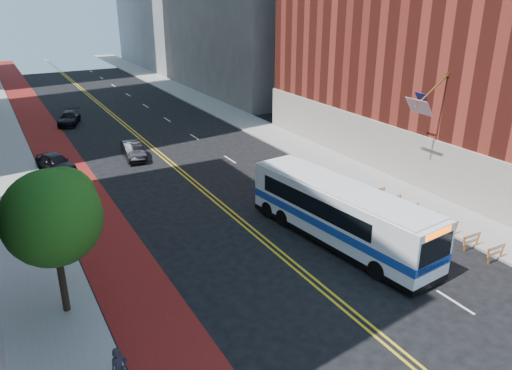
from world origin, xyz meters
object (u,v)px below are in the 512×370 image
object	(u,v)px
car_b	(133,151)
car_c	(69,118)
car_a	(56,162)
street_tree	(53,214)
transit_bus	(338,212)
pedestrian	(120,370)

from	to	relation	value
car_b	car_c	world-z (taller)	car_b
car_a	car_c	xyz separation A→B (m)	(3.59, 14.94, -0.05)
car_a	car_b	xyz separation A→B (m)	(6.35, 0.01, 0.01)
street_tree	car_a	distance (m)	20.78
street_tree	car_b	world-z (taller)	street_tree
street_tree	car_b	size ratio (longest dim) A/B	1.52
car_b	transit_bus	bearing A→B (deg)	-68.02
street_tree	pedestrian	distance (m)	7.24
car_c	car_b	bearing A→B (deg)	-59.95
car_c	pedestrian	distance (m)	41.54
transit_bus	car_b	size ratio (longest dim) A/B	2.94
transit_bus	car_a	xyz separation A→B (m)	(-12.39, 20.61, -1.10)
street_tree	car_a	size ratio (longest dim) A/B	1.59
transit_bus	car_c	bearing A→B (deg)	97.06
transit_bus	pedestrian	xyz separation A→B (m)	(-14.07, -5.65, -0.78)
car_a	street_tree	bearing A→B (deg)	-117.07
car_a	pedestrian	xyz separation A→B (m)	(-1.68, -26.26, 0.32)
car_a	car_b	world-z (taller)	car_b
street_tree	car_c	world-z (taller)	street_tree
car_a	car_b	bearing A→B (deg)	-19.84
car_b	street_tree	bearing A→B (deg)	-108.04
car_c	street_tree	bearing A→B (deg)	-80.27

